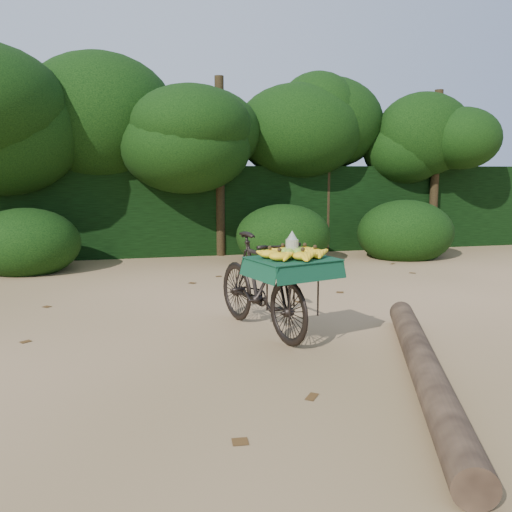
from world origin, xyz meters
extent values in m
plane|color=tan|center=(0.00, 0.00, 0.00)|extent=(80.00, 80.00, 0.00)
imported|color=black|center=(0.03, 0.09, 0.53)|extent=(0.98, 1.82, 1.05)
cube|color=black|center=(0.21, -0.48, 0.86)|extent=(0.50, 0.55, 0.03)
cube|color=#13472D|center=(0.21, -0.48, 0.88)|extent=(0.91, 0.82, 0.01)
ellipsoid|color=olive|center=(0.28, -0.46, 0.94)|extent=(0.10, 0.08, 0.11)
ellipsoid|color=olive|center=(0.21, -0.42, 0.94)|extent=(0.10, 0.08, 0.11)
ellipsoid|color=olive|center=(0.14, -0.47, 0.94)|extent=(0.10, 0.08, 0.11)
ellipsoid|color=olive|center=(0.16, -0.54, 0.94)|extent=(0.10, 0.08, 0.11)
ellipsoid|color=olive|center=(0.24, -0.54, 0.94)|extent=(0.10, 0.08, 0.11)
cylinder|color=#EAE5C6|center=(0.20, -0.47, 0.99)|extent=(0.12, 0.12, 0.16)
cylinder|color=brown|center=(1.00, -1.56, 0.13)|extent=(1.55, 3.33, 0.25)
cube|color=black|center=(0.00, 6.30, 0.90)|extent=(26.00, 1.80, 1.80)
camera|label=1|loc=(-1.30, -5.35, 1.71)|focal=38.00mm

